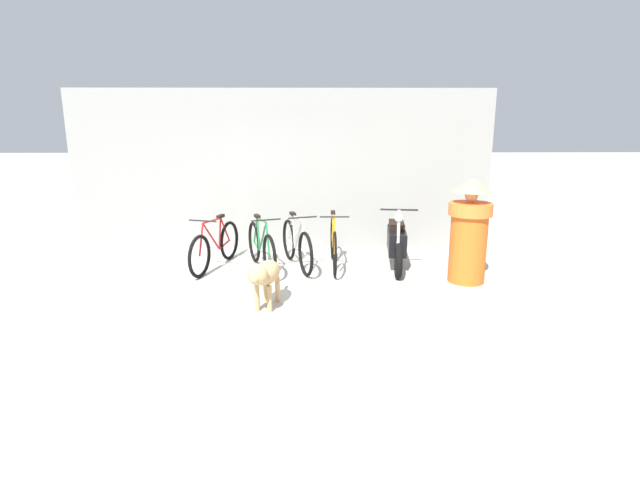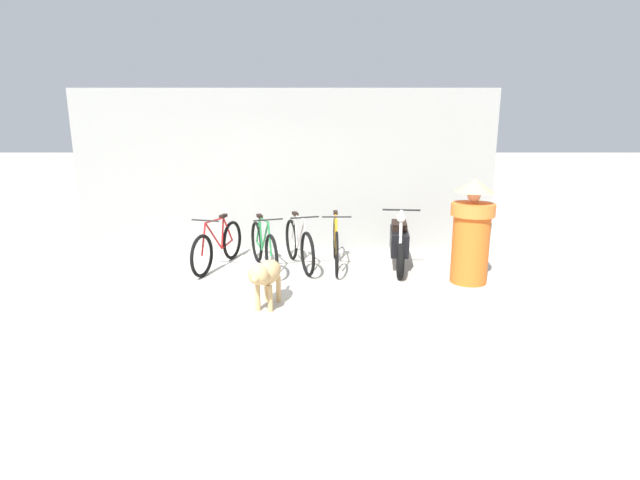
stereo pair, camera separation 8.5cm
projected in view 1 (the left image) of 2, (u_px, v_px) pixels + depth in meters
The scene contains 9 objects.
ground_plane at pixel (271, 301), 6.74m from camera, with size 60.00×60.00×0.00m, color #ADA89E.
shop_wall_back at pixel (282, 170), 9.25m from camera, with size 7.72×0.20×2.93m.
bicycle_0 at pixel (215, 247), 8.16m from camera, with size 0.59×1.69×0.88m.
bicycle_1 at pixel (261, 248), 8.06m from camera, with size 0.65×1.60×0.90m.
bicycle_2 at pixel (297, 245), 8.20m from camera, with size 0.61×1.64×0.92m.
bicycle_3 at pixel (333, 244), 8.22m from camera, with size 0.46×1.79×0.93m.
motorcycle at pixel (396, 242), 8.23m from camera, with size 0.58×1.85×1.04m.
stray_dog at pixel (265, 275), 6.37m from camera, with size 0.44×1.07×0.67m.
person_in_robes at pixel (469, 230), 7.37m from camera, with size 0.78×0.78×1.56m.
Camera 1 is at (0.56, -6.36, 2.40)m, focal length 28.00 mm.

